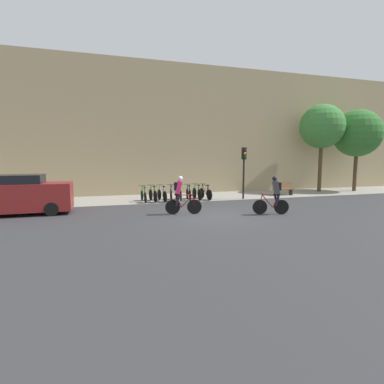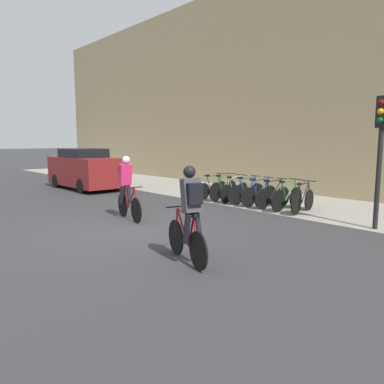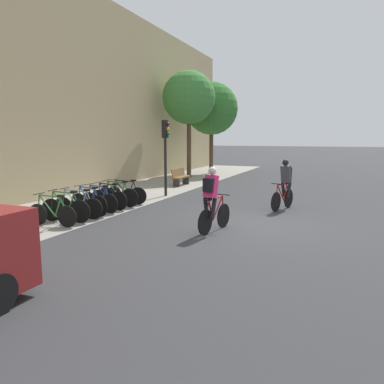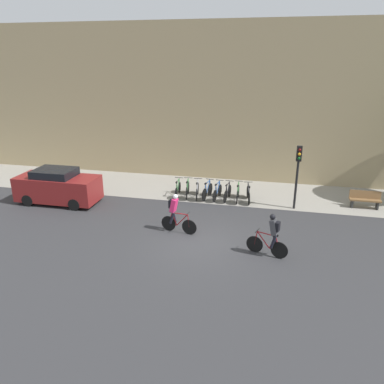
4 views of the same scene
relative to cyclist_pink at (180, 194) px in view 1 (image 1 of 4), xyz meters
The scene contains 18 objects.
ground 1.77m from the cyclist_pink, 34.63° to the right, with size 200.00×200.00×0.00m, color #333335.
kerb_strip 6.10m from the cyclist_pink, 78.25° to the left, with size 44.00×4.50×0.01m, color gray.
building_facade 9.33m from the cyclist_pink, 81.74° to the left, with size 44.00×0.60×9.42m, color tan.
cyclist_pink is the anchor object (origin of this frame).
cyclist_grey 4.38m from the cyclist_pink, 17.20° to the right, with size 1.63×0.62×1.78m.
parked_bike_0 4.67m from the cyclist_pink, 103.33° to the left, with size 0.46×1.64×0.95m.
parked_bike_1 4.57m from the cyclist_pink, 96.42° to the left, with size 0.46×1.66×0.99m.
parked_bike_2 4.54m from the cyclist_pink, 89.30° to the left, with size 0.46×1.72×0.97m.
parked_bike_3 4.58m from the cyclist_pink, 82.26° to the left, with size 0.46×1.64×0.98m.
parked_bike_4 4.69m from the cyclist_pink, 75.40° to the left, with size 0.46×1.64×0.97m.
parked_bike_5 4.86m from the cyclist_pink, 68.94° to the left, with size 0.46×1.64×0.97m.
parked_bike_6 5.09m from the cyclist_pink, 62.99° to the left, with size 0.46×1.72×0.99m.
parked_bike_7 5.37m from the cyclist_pink, 57.60° to the left, with size 0.46×1.66×0.97m.
traffic_light_pole 6.73m from the cyclist_pink, 37.11° to the left, with size 0.26×0.30×3.28m.
bench 10.07m from the cyclist_pink, 28.97° to the left, with size 1.53×0.44×0.89m.
parked_car 7.33m from the cyclist_pink, 163.12° to the left, with size 4.30×1.84×1.85m.
street_tree_0 14.82m from the cyclist_pink, 25.30° to the left, with size 3.34×3.34×6.70m.
street_tree_1 17.21m from the cyclist_pink, 19.52° to the left, with size 3.66×3.66×6.38m.
Camera 1 is at (-4.72, -12.47, 2.60)m, focal length 28.00 mm.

